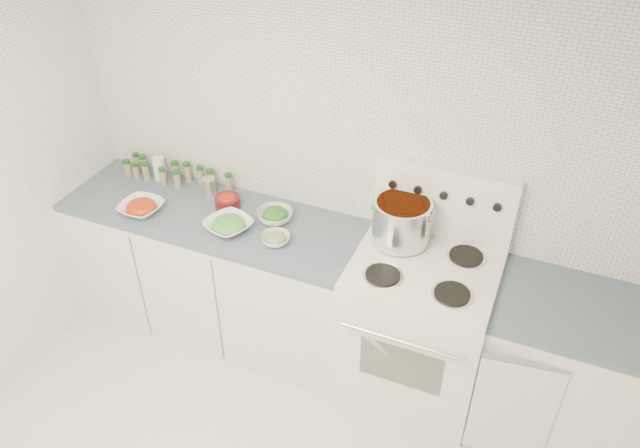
{
  "coord_description": "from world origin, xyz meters",
  "views": [
    {
      "loc": [
        0.95,
        -1.33,
        3.04
      ],
      "look_at": [
        -0.1,
        1.14,
        1.06
      ],
      "focal_mm": 35.0,
      "sensor_mm": 36.0,
      "label": 1
    }
  ],
  "objects_px": {
    "stock_pot": "(402,219)",
    "stove": "(418,324)",
    "bowl_tomato": "(141,207)",
    "bowl_snowpea": "(229,225)"
  },
  "relations": [
    {
      "from": "stove",
      "to": "bowl_tomato",
      "type": "xyz_separation_m",
      "value": [
        -1.69,
        -0.14,
        0.44
      ]
    },
    {
      "from": "bowl_snowpea",
      "to": "bowl_tomato",
      "type": "bearing_deg",
      "value": -175.24
    },
    {
      "from": "bowl_tomato",
      "to": "bowl_snowpea",
      "type": "height_order",
      "value": "bowl_snowpea"
    },
    {
      "from": "stock_pot",
      "to": "bowl_snowpea",
      "type": "bearing_deg",
      "value": -165.4
    },
    {
      "from": "bowl_tomato",
      "to": "bowl_snowpea",
      "type": "xyz_separation_m",
      "value": [
        0.57,
        0.05,
        0.0
      ]
    },
    {
      "from": "stock_pot",
      "to": "bowl_tomato",
      "type": "bearing_deg",
      "value": -169.02
    },
    {
      "from": "stock_pot",
      "to": "bowl_snowpea",
      "type": "relative_size",
      "value": 1.04
    },
    {
      "from": "stock_pot",
      "to": "bowl_tomato",
      "type": "relative_size",
      "value": 1.29
    },
    {
      "from": "stock_pot",
      "to": "stove",
      "type": "bearing_deg",
      "value": -38.45
    },
    {
      "from": "stove",
      "to": "stock_pot",
      "type": "relative_size",
      "value": 4.04
    }
  ]
}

